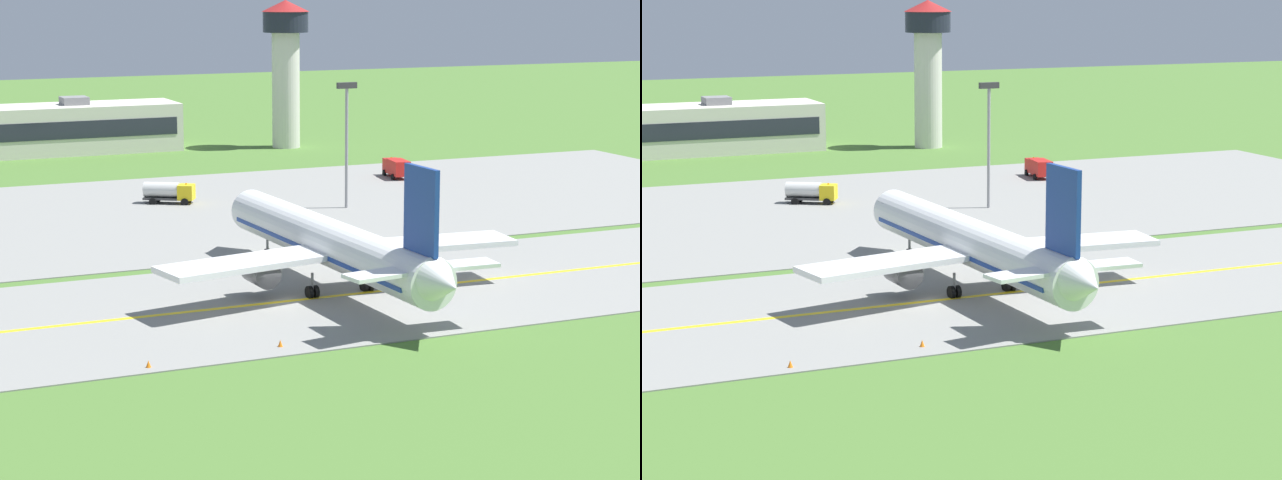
% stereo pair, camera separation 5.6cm
% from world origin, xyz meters
% --- Properties ---
extents(ground_plane, '(500.00, 500.00, 0.00)m').
position_xyz_m(ground_plane, '(0.00, 0.00, 0.00)').
color(ground_plane, '#47702D').
extents(taxiway_strip, '(240.00, 28.00, 0.10)m').
position_xyz_m(taxiway_strip, '(0.00, 0.00, 0.05)').
color(taxiway_strip, gray).
rests_on(taxiway_strip, ground).
extents(apron_pad, '(140.00, 52.00, 0.10)m').
position_xyz_m(apron_pad, '(10.00, 42.00, 0.05)').
color(apron_pad, gray).
rests_on(apron_pad, ground).
extents(taxiway_centreline, '(220.00, 0.60, 0.01)m').
position_xyz_m(taxiway_centreline, '(0.00, 0.00, 0.11)').
color(taxiway_centreline, yellow).
rests_on(taxiway_centreline, taxiway_strip).
extents(airplane_lead, '(32.47, 39.64, 12.70)m').
position_xyz_m(airplane_lead, '(5.68, 1.99, 4.13)').
color(airplane_lead, white).
rests_on(airplane_lead, ground).
extents(service_truck_baggage, '(3.00, 6.23, 2.60)m').
position_xyz_m(service_truck_baggage, '(38.74, 55.24, 1.53)').
color(service_truck_baggage, red).
rests_on(service_truck_baggage, ground).
extents(service_truck_fuel, '(6.21, 4.81, 2.65)m').
position_xyz_m(service_truck_fuel, '(4.93, 48.25, 1.53)').
color(service_truck_fuel, yellow).
rests_on(service_truck_fuel, ground).
extents(terminal_building, '(52.81, 10.88, 8.61)m').
position_xyz_m(terminal_building, '(-5.82, 98.47, 3.72)').
color(terminal_building, beige).
rests_on(terminal_building, ground).
extents(control_tower, '(7.60, 7.60, 23.23)m').
position_xyz_m(control_tower, '(36.94, 90.87, 14.18)').
color(control_tower, silver).
rests_on(control_tower, ground).
extents(apron_light_mast, '(2.40, 0.50, 14.70)m').
position_xyz_m(apron_light_mast, '(23.14, 37.29, 9.33)').
color(apron_light_mast, gray).
rests_on(apron_light_mast, ground).
extents(traffic_cone_near_edge, '(0.44, 0.44, 0.60)m').
position_xyz_m(traffic_cone_near_edge, '(-4.49, -11.83, 0.30)').
color(traffic_cone_near_edge, orange).
rests_on(traffic_cone_near_edge, ground).
extents(traffic_cone_mid_edge, '(0.44, 0.44, 0.60)m').
position_xyz_m(traffic_cone_mid_edge, '(-14.58, -12.82, 0.30)').
color(traffic_cone_mid_edge, orange).
rests_on(traffic_cone_mid_edge, ground).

